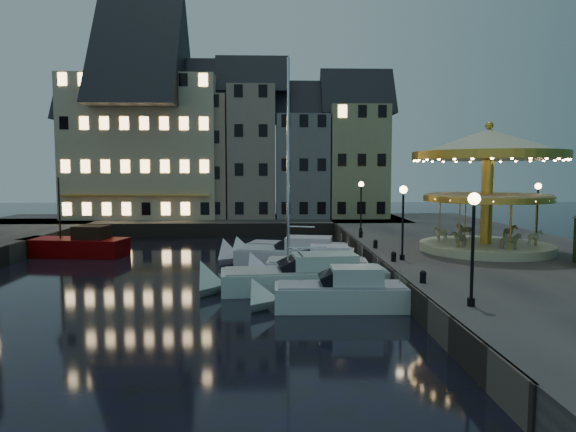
{
  "coord_description": "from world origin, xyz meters",
  "views": [
    {
      "loc": [
        -0.1,
        -27.27,
        6.19
      ],
      "look_at": [
        1.0,
        8.0,
        3.2
      ],
      "focal_mm": 32.0,
      "sensor_mm": 36.0,
      "label": 1
    }
  ],
  "objects_px": {
    "motorboat_b": "(331,295)",
    "red_fishing_boat": "(76,246)",
    "motorboat_d": "(310,268)",
    "streetlamp_d": "(538,204)",
    "bollard_c": "(375,244)",
    "motorboat_c": "(297,278)",
    "motorboat_e": "(289,256)",
    "bollard_b": "(394,256)",
    "motorboat_f": "(289,251)",
    "carousel": "(488,166)",
    "bollard_d": "(361,234)",
    "streetlamp_a": "(473,233)",
    "bollard_a": "(423,276)",
    "streetlamp_b": "(403,212)",
    "streetlamp_c": "(361,199)"
  },
  "relations": [
    {
      "from": "motorboat_e",
      "to": "motorboat_b",
      "type": "bearing_deg",
      "value": -82.08
    },
    {
      "from": "streetlamp_a",
      "to": "motorboat_d",
      "type": "xyz_separation_m",
      "value": [
        -5.1,
        11.23,
        -3.38
      ]
    },
    {
      "from": "motorboat_d",
      "to": "bollard_c",
      "type": "bearing_deg",
      "value": 35.98
    },
    {
      "from": "bollard_a",
      "to": "bollard_d",
      "type": "relative_size",
      "value": 1.0
    },
    {
      "from": "bollard_a",
      "to": "bollard_b",
      "type": "xyz_separation_m",
      "value": [
        0.0,
        5.5,
        0.0
      ]
    },
    {
      "from": "motorboat_f",
      "to": "carousel",
      "type": "xyz_separation_m",
      "value": [
        12.1,
        -5.38,
        6.05
      ]
    },
    {
      "from": "streetlamp_a",
      "to": "bollard_a",
      "type": "height_order",
      "value": "streetlamp_a"
    },
    {
      "from": "red_fishing_boat",
      "to": "carousel",
      "type": "height_order",
      "value": "carousel"
    },
    {
      "from": "motorboat_b",
      "to": "motorboat_c",
      "type": "height_order",
      "value": "motorboat_c"
    },
    {
      "from": "streetlamp_c",
      "to": "carousel",
      "type": "distance_m",
      "value": 12.33
    },
    {
      "from": "motorboat_e",
      "to": "bollard_c",
      "type": "bearing_deg",
      "value": -11.54
    },
    {
      "from": "motorboat_c",
      "to": "motorboat_f",
      "type": "relative_size",
      "value": 1.2
    },
    {
      "from": "streetlamp_d",
      "to": "red_fishing_boat",
      "type": "distance_m",
      "value": 33.56
    },
    {
      "from": "bollard_a",
      "to": "motorboat_f",
      "type": "distance_m",
      "value": 15.46
    },
    {
      "from": "streetlamp_a",
      "to": "motorboat_b",
      "type": "relative_size",
      "value": 0.59
    },
    {
      "from": "motorboat_c",
      "to": "bollard_b",
      "type": "bearing_deg",
      "value": 14.06
    },
    {
      "from": "motorboat_b",
      "to": "bollard_c",
      "type": "bearing_deg",
      "value": 68.01
    },
    {
      "from": "bollard_b",
      "to": "red_fishing_boat",
      "type": "height_order",
      "value": "red_fishing_boat"
    },
    {
      "from": "motorboat_d",
      "to": "motorboat_e",
      "type": "xyz_separation_m",
      "value": [
        -1.07,
        4.41,
        0.01
      ]
    },
    {
      "from": "streetlamp_c",
      "to": "carousel",
      "type": "height_order",
      "value": "carousel"
    },
    {
      "from": "motorboat_f",
      "to": "carousel",
      "type": "distance_m",
      "value": 14.55
    },
    {
      "from": "streetlamp_d",
      "to": "bollard_c",
      "type": "distance_m",
      "value": 12.4
    },
    {
      "from": "bollard_d",
      "to": "carousel",
      "type": "xyz_separation_m",
      "value": [
        6.62,
        -6.96,
        4.98
      ]
    },
    {
      "from": "motorboat_b",
      "to": "motorboat_d",
      "type": "distance_m",
      "value": 6.73
    },
    {
      "from": "motorboat_c",
      "to": "motorboat_d",
      "type": "relative_size",
      "value": 1.88
    },
    {
      "from": "streetlamp_c",
      "to": "carousel",
      "type": "relative_size",
      "value": 0.46
    },
    {
      "from": "motorboat_f",
      "to": "red_fishing_boat",
      "type": "xyz_separation_m",
      "value": [
        -15.88,
        1.65,
        0.18
      ]
    },
    {
      "from": "streetlamp_b",
      "to": "bollard_a",
      "type": "relative_size",
      "value": 7.32
    },
    {
      "from": "bollard_d",
      "to": "motorboat_f",
      "type": "height_order",
      "value": "motorboat_f"
    },
    {
      "from": "motorboat_e",
      "to": "carousel",
      "type": "height_order",
      "value": "carousel"
    },
    {
      "from": "bollard_d",
      "to": "motorboat_e",
      "type": "bearing_deg",
      "value": -141.98
    },
    {
      "from": "motorboat_e",
      "to": "carousel",
      "type": "xyz_separation_m",
      "value": [
        12.2,
        -2.59,
        5.93
      ]
    },
    {
      "from": "motorboat_b",
      "to": "red_fishing_boat",
      "type": "height_order",
      "value": "red_fishing_boat"
    },
    {
      "from": "streetlamp_b",
      "to": "bollard_b",
      "type": "relative_size",
      "value": 7.32
    },
    {
      "from": "motorboat_c",
      "to": "motorboat_e",
      "type": "xyz_separation_m",
      "value": [
        -0.19,
        7.49,
        -0.04
      ]
    },
    {
      "from": "streetlamp_d",
      "to": "bollard_a",
      "type": "xyz_separation_m",
      "value": [
        -11.9,
        -13.0,
        -2.41
      ]
    },
    {
      "from": "bollard_c",
      "to": "carousel",
      "type": "xyz_separation_m",
      "value": [
        6.62,
        -1.46,
        4.98
      ]
    },
    {
      "from": "bollard_d",
      "to": "motorboat_b",
      "type": "xyz_separation_m",
      "value": [
        -4.03,
        -15.48,
        -0.96
      ]
    },
    {
      "from": "motorboat_b",
      "to": "motorboat_f",
      "type": "height_order",
      "value": "motorboat_f"
    },
    {
      "from": "motorboat_d",
      "to": "streetlamp_d",
      "type": "bearing_deg",
      "value": 19.38
    },
    {
      "from": "streetlamp_d",
      "to": "carousel",
      "type": "distance_m",
      "value": 7.08
    },
    {
      "from": "motorboat_c",
      "to": "motorboat_d",
      "type": "bearing_deg",
      "value": 73.97
    },
    {
      "from": "streetlamp_b",
      "to": "motorboat_f",
      "type": "distance_m",
      "value": 10.95
    },
    {
      "from": "motorboat_d",
      "to": "motorboat_e",
      "type": "bearing_deg",
      "value": 103.7
    },
    {
      "from": "streetlamp_d",
      "to": "red_fishing_boat",
      "type": "relative_size",
      "value": 0.51
    },
    {
      "from": "streetlamp_b",
      "to": "bollard_c",
      "type": "bearing_deg",
      "value": 97.59
    },
    {
      "from": "streetlamp_a",
      "to": "carousel",
      "type": "xyz_separation_m",
      "value": [
        6.02,
        13.04,
        2.56
      ]
    },
    {
      "from": "streetlamp_b",
      "to": "motorboat_f",
      "type": "relative_size",
      "value": 0.38
    },
    {
      "from": "motorboat_f",
      "to": "motorboat_d",
      "type": "bearing_deg",
      "value": -82.31
    },
    {
      "from": "bollard_c",
      "to": "motorboat_f",
      "type": "bearing_deg",
      "value": 144.39
    }
  ]
}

